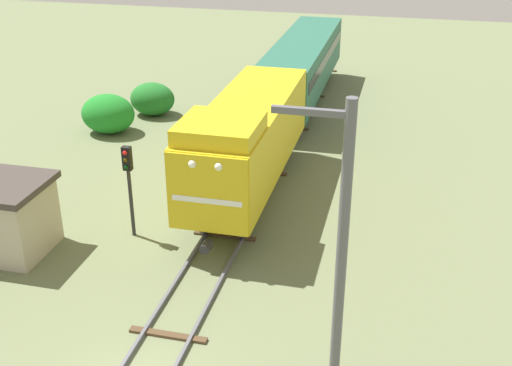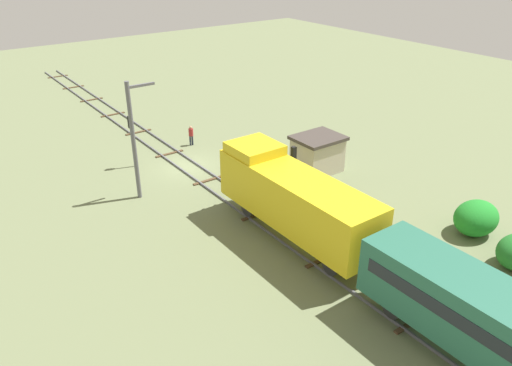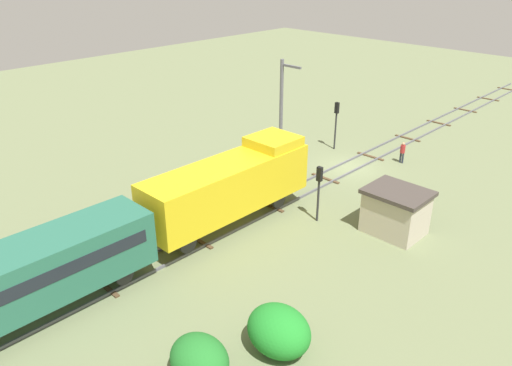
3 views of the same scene
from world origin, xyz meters
TOP-DOWN VIEW (x-y plane):
  - ground_plane at (0.00, 0.00)m, footprint 108.50×108.50m
  - railway_track at (0.00, -0.00)m, footprint 2.40×72.33m
  - locomotive at (0.00, 12.42)m, footprint 2.90×11.60m
  - traffic_signal_near at (3.20, -2.45)m, footprint 0.32×0.34m
  - traffic_signal_mid at (-3.40, 8.36)m, footprint 0.32×0.34m
  - worker_near_track at (-2.40, -3.66)m, footprint 0.38×0.38m
  - catenary_mast at (4.94, 2.40)m, footprint 1.94×0.28m
  - relay_hut at (-7.50, 6.28)m, footprint 3.50×2.90m
  - bush_near at (-9.10, 18.28)m, footprint 2.86×2.34m
  - bush_mid at (-7.91, 21.52)m, footprint 2.56×2.10m

SIDE VIEW (x-z plane):
  - ground_plane at x=0.00m, z-range 0.00..0.00m
  - railway_track at x=0.00m, z-range -0.01..0.15m
  - bush_mid at x=-7.91m, z-range 0.00..1.86m
  - worker_near_track at x=-2.40m, z-range 0.15..1.85m
  - bush_near at x=-9.10m, z-range 0.00..2.08m
  - relay_hut at x=-7.50m, z-range 0.02..2.76m
  - traffic_signal_mid at x=-3.40m, z-range 0.73..4.34m
  - locomotive at x=0.00m, z-range 0.47..5.07m
  - traffic_signal_near at x=3.20m, z-range 0.79..4.82m
  - catenary_mast at x=4.94m, z-range 0.25..8.19m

